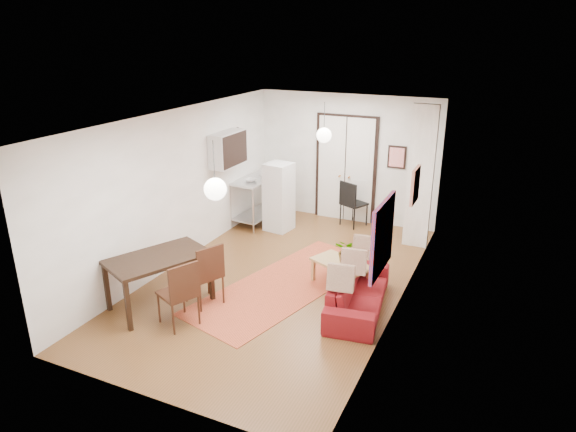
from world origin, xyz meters
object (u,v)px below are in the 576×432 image
at_px(sofa, 358,292).
at_px(dining_table, 158,262).
at_px(dining_chair_far, 181,284).
at_px(kitchen_counter, 258,193).
at_px(black_side_chair, 356,198).
at_px(coffee_table, 341,265).
at_px(dining_chair_near, 207,266).
at_px(fridge, 279,197).

xyz_separation_m(sofa, dining_table, (-2.93, -1.22, 0.48)).
height_order(dining_table, dining_chair_far, dining_chair_far).
relative_size(kitchen_counter, dining_chair_far, 1.36).
bearing_deg(black_side_chair, dining_chair_far, 102.46).
distance_m(coffee_table, kitchen_counter, 3.56).
height_order(coffee_table, dining_chair_near, dining_chair_near).
height_order(sofa, dining_chair_far, dining_chair_far).
bearing_deg(dining_table, sofa, 22.60).
height_order(kitchen_counter, dining_chair_near, dining_chair_near).
bearing_deg(coffee_table, dining_chair_near, -142.97).
height_order(fridge, dining_chair_near, fridge).
distance_m(kitchen_counter, dining_chair_near, 3.71).
xyz_separation_m(sofa, coffee_table, (-0.51, 0.61, 0.10)).
xyz_separation_m(sofa, black_side_chair, (-1.21, 3.64, 0.33)).
xyz_separation_m(kitchen_counter, black_side_chair, (2.07, 0.82, -0.09)).
relative_size(kitchen_counter, dining_chair_near, 1.36).
distance_m(dining_table, dining_chair_far, 0.66).
distance_m(sofa, fridge, 3.74).
relative_size(coffee_table, dining_chair_far, 1.08).
distance_m(kitchen_counter, dining_table, 4.06).
distance_m(dining_chair_near, black_side_chair, 4.54).
bearing_deg(kitchen_counter, sofa, -34.76).
relative_size(dining_chair_near, dining_chair_far, 1.00).
bearing_deg(fridge, coffee_table, -34.94).
bearing_deg(dining_chair_far, kitchen_counter, -142.63).
relative_size(coffee_table, dining_chair_near, 1.08).
distance_m(coffee_table, dining_table, 3.06).
relative_size(sofa, kitchen_counter, 1.37).
bearing_deg(dining_table, dining_chair_near, 37.40).
relative_size(coffee_table, kitchen_counter, 0.80).
height_order(coffee_table, kitchen_counter, kitchen_counter).
relative_size(fridge, black_side_chair, 1.44).
bearing_deg(dining_chair_near, black_side_chair, -169.39).
height_order(coffee_table, dining_table, dining_table).
xyz_separation_m(dining_chair_far, black_side_chair, (1.12, 5.10, 0.00)).
bearing_deg(dining_chair_far, sofa, 146.94).
distance_m(sofa, dining_chair_far, 2.77).
bearing_deg(black_side_chair, sofa, 133.19).
distance_m(coffee_table, dining_chair_near, 2.29).
height_order(dining_chair_far, black_side_chair, dining_chair_far).
bearing_deg(dining_chair_far, fridge, -150.69).
bearing_deg(sofa, dining_chair_near, 100.08).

